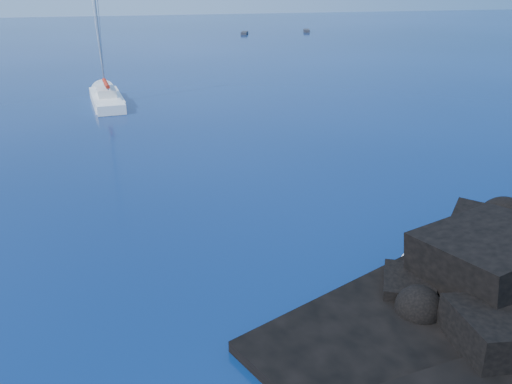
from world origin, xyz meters
TOP-DOWN VIEW (x-y plane):
  - surf_foam at (5.00, 5.00)m, footprint 10.00×8.00m
  - sailboat at (-4.95, 46.91)m, footprint 4.20×14.32m
  - distant_boat_a at (28.07, 117.34)m, footprint 2.93×4.80m
  - distant_boat_b at (45.07, 118.95)m, footprint 2.87×4.98m

SIDE VIEW (x-z plane):
  - surf_foam at x=5.00m, z-range -0.03..0.03m
  - sailboat at x=-4.95m, z-range -7.40..7.40m
  - distant_boat_a at x=28.07m, z-range -0.31..0.31m
  - distant_boat_b at x=45.07m, z-range -0.32..0.32m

